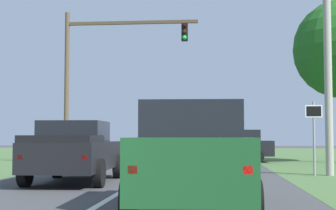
{
  "coord_description": "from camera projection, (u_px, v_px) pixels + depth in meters",
  "views": [
    {
      "loc": [
        2.37,
        -5.09,
        1.42
      ],
      "look_at": [
        0.43,
        16.4,
        2.73
      ],
      "focal_mm": 54.73,
      "sensor_mm": 36.0,
      "label": 1
    }
  ],
  "objects": [
    {
      "name": "keep_moving_sign",
      "position": [
        314.0,
        128.0,
        18.26
      ],
      "size": [
        0.6,
        0.09,
        2.66
      ],
      "color": "gray",
      "rests_on": "ground_plane"
    },
    {
      "name": "pickup_truck_lead",
      "position": [
        75.0,
        151.0,
        15.65
      ],
      "size": [
        2.43,
        5.2,
        1.87
      ],
      "color": "black",
      "rests_on": "ground_plane"
    },
    {
      "name": "traffic_light",
      "position": [
        100.0,
        64.0,
        26.4
      ],
      "size": [
        6.93,
        0.4,
        7.87
      ],
      "color": "brown",
      "rests_on": "ground_plane"
    },
    {
      "name": "red_suv_near",
      "position": [
        192.0,
        154.0,
        9.92
      ],
      "size": [
        2.4,
        5.05,
        2.04
      ],
      "color": "#194C23",
      "rests_on": "ground_plane"
    },
    {
      "name": "ground_plane",
      "position": [
        139.0,
        181.0,
        16.17
      ],
      "size": [
        120.0,
        120.0,
        0.0
      ],
      "primitive_type": "plane",
      "color": "#424244"
    },
    {
      "name": "utility_pole_right",
      "position": [
        328.0,
        62.0,
        18.57
      ],
      "size": [
        0.28,
        0.28,
        8.21
      ],
      "primitive_type": "cylinder",
      "color": "#9E998E",
      "rests_on": "ground_plane"
    },
    {
      "name": "crossing_suv_far",
      "position": [
        229.0,
        145.0,
        27.93
      ],
      "size": [
        4.82,
        2.2,
        1.76
      ],
      "color": "black",
      "rests_on": "ground_plane"
    }
  ]
}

